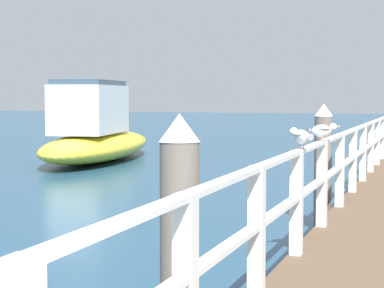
{
  "coord_description": "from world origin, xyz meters",
  "views": [
    {
      "loc": [
        0.31,
        -1.13,
        2.11
      ],
      "look_at": [
        -2.56,
        6.68,
        1.51
      ],
      "focal_mm": 63.04,
      "sensor_mm": 36.0,
      "label": 1
    }
  ],
  "objects": [
    {
      "name": "dock_piling_near",
      "position": [
        -1.4,
        3.27,
        1.0
      ],
      "size": [
        0.29,
        0.29,
        1.99
      ],
      "color": "#6B6056",
      "rests_on": "ground_plane"
    },
    {
      "name": "pier_railing",
      "position": [
        -1.02,
        11.1,
        1.15
      ],
      "size": [
        0.12,
        20.72,
        1.06
      ],
      "color": "silver",
      "rests_on": "pier_deck"
    },
    {
      "name": "seagull_background",
      "position": [
        -1.02,
        7.06,
        1.7
      ],
      "size": [
        0.36,
        0.38,
        0.21
      ],
      "rotation": [
        0.0,
        0.0,
        5.52
      ],
      "color": "white",
      "rests_on": "pier_railing"
    },
    {
      "name": "boat_2",
      "position": [
        -10.09,
        18.18,
        0.86
      ],
      "size": [
        4.0,
        8.53,
        2.59
      ],
      "rotation": [
        0.0,
        0.0,
        3.32
      ],
      "color": "gold",
      "rests_on": "ground_plane"
    },
    {
      "name": "dock_piling_far",
      "position": [
        -1.4,
        9.57,
        1.0
      ],
      "size": [
        0.29,
        0.29,
        1.99
      ],
      "color": "#6B6056",
      "rests_on": "ground_plane"
    },
    {
      "name": "seagull_foreground",
      "position": [
        -1.03,
        5.77,
        1.7
      ],
      "size": [
        0.33,
        0.41,
        0.21
      ],
      "rotation": [
        0.0,
        0.0,
        0.65
      ],
      "color": "white",
      "rests_on": "pier_railing"
    }
  ]
}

